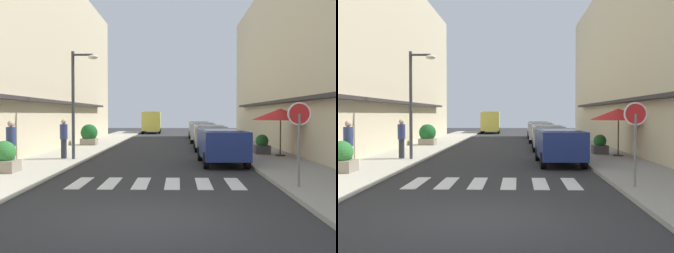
% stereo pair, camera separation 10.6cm
% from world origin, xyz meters
% --- Properties ---
extents(ground_plane, '(81.14, 81.14, 0.00)m').
position_xyz_m(ground_plane, '(0.00, 14.75, 0.00)').
color(ground_plane, '#2B2B2D').
extents(sidewalk_left, '(2.86, 51.64, 0.12)m').
position_xyz_m(sidewalk_left, '(-4.96, 14.75, 0.06)').
color(sidewalk_left, '#ADA899').
rests_on(sidewalk_left, ground_plane).
extents(sidewalk_right, '(2.86, 51.64, 0.12)m').
position_xyz_m(sidewalk_right, '(4.96, 14.75, 0.06)').
color(sidewalk_right, gray).
rests_on(sidewalk_right, ground_plane).
extents(building_row_left, '(5.50, 35.19, 11.03)m').
position_xyz_m(building_row_left, '(-8.89, 15.60, 5.51)').
color(building_row_left, beige).
rests_on(building_row_left, ground_plane).
extents(building_row_right, '(5.50, 35.19, 10.78)m').
position_xyz_m(building_row_right, '(8.89, 15.60, 5.39)').
color(building_row_right, beige).
rests_on(building_row_right, ground_plane).
extents(crosswalk, '(5.20, 2.20, 0.01)m').
position_xyz_m(crosswalk, '(-0.00, 4.38, 0.01)').
color(crosswalk, silver).
rests_on(crosswalk, ground_plane).
extents(parked_car_near, '(1.92, 4.19, 1.47)m').
position_xyz_m(parked_car_near, '(2.48, 9.21, 0.92)').
color(parked_car_near, navy).
rests_on(parked_car_near, ground_plane).
extents(parked_car_mid, '(1.86, 4.16, 1.47)m').
position_xyz_m(parked_car_mid, '(2.48, 16.16, 0.92)').
color(parked_car_mid, silver).
rests_on(parked_car_mid, ground_plane).
extents(parked_car_far, '(1.98, 4.41, 1.47)m').
position_xyz_m(parked_car_far, '(2.48, 22.94, 0.92)').
color(parked_car_far, silver).
rests_on(parked_car_far, ground_plane).
extents(parked_car_distant, '(1.84, 4.04, 1.47)m').
position_xyz_m(parked_car_distant, '(2.48, 28.56, 0.92)').
color(parked_car_distant, silver).
rests_on(parked_car_distant, ground_plane).
extents(delivery_van, '(2.12, 5.45, 2.37)m').
position_xyz_m(delivery_van, '(-2.33, 38.13, 1.41)').
color(delivery_van, '#D8CC4C').
rests_on(delivery_van, ground_plane).
extents(round_street_sign, '(0.65, 0.07, 2.34)m').
position_xyz_m(round_street_sign, '(3.98, 3.21, 1.91)').
color(round_street_sign, slate).
rests_on(round_street_sign, sidewalk_right).
extents(street_lamp, '(1.19, 0.28, 4.79)m').
position_xyz_m(street_lamp, '(-3.84, 10.17, 3.09)').
color(street_lamp, '#38383D').
rests_on(street_lamp, sidewalk_left).
extents(cafe_umbrella, '(2.78, 2.78, 2.28)m').
position_xyz_m(cafe_umbrella, '(5.55, 11.78, 2.11)').
color(cafe_umbrella, '#262626').
rests_on(cafe_umbrella, sidewalk_right).
extents(planter_corner, '(0.88, 0.88, 1.09)m').
position_xyz_m(planter_corner, '(-5.36, 5.88, 0.62)').
color(planter_corner, gray).
rests_on(planter_corner, sidewalk_left).
extents(planter_midblock, '(0.76, 0.76, 0.97)m').
position_xyz_m(planter_midblock, '(4.89, 12.90, 0.56)').
color(planter_midblock, '#4C4C4C').
rests_on(planter_midblock, sidewalk_right).
extents(planter_far, '(1.09, 1.09, 1.34)m').
position_xyz_m(planter_far, '(-5.18, 18.75, 0.77)').
color(planter_far, gray).
rests_on(planter_far, sidewalk_left).
extents(pedestrian_walking_near, '(0.34, 0.34, 1.78)m').
position_xyz_m(pedestrian_walking_near, '(-5.34, 6.41, 1.06)').
color(pedestrian_walking_near, '#282B33').
rests_on(pedestrian_walking_near, sidewalk_left).
extents(pedestrian_walking_far, '(0.34, 0.34, 1.78)m').
position_xyz_m(pedestrian_walking_far, '(-4.55, 10.43, 1.07)').
color(pedestrian_walking_far, '#282B33').
rests_on(pedestrian_walking_far, sidewalk_left).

